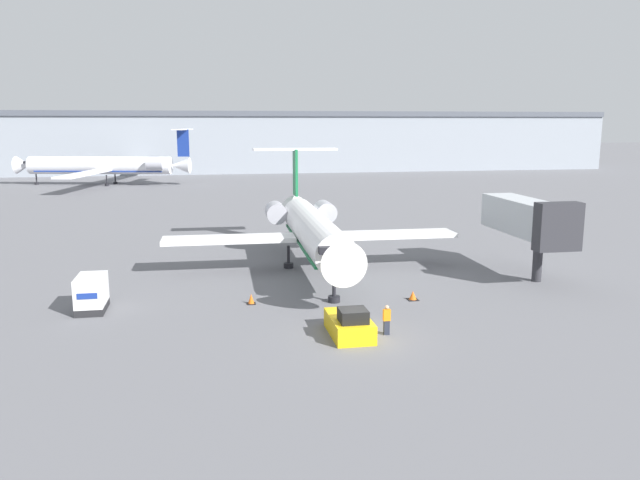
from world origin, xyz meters
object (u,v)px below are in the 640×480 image
(luggage_cart, at_px, (91,293))
(traffic_cone_right, at_px, (413,296))
(pushback_tug, at_px, (350,324))
(airplane_parked_far_left, at_px, (106,165))
(worker_near_tug, at_px, (387,319))
(traffic_cone_left, at_px, (251,299))
(airplane_main, at_px, (312,228))
(jet_bridge, at_px, (528,219))

(luggage_cart, xyz_separation_m, traffic_cone_right, (20.55, -1.25, -0.84))
(pushback_tug, xyz_separation_m, airplane_parked_far_left, (-26.19, 90.77, 3.04))
(worker_near_tug, relative_size, airplane_parked_far_left, 0.04)
(worker_near_tug, bearing_deg, luggage_cart, 155.79)
(pushback_tug, xyz_separation_m, traffic_cone_right, (5.72, 6.10, -0.36))
(airplane_parked_far_left, bearing_deg, traffic_cone_left, -75.74)
(luggage_cart, relative_size, traffic_cone_left, 4.29)
(luggage_cart, bearing_deg, airplane_parked_far_left, 97.76)
(traffic_cone_left, xyz_separation_m, traffic_cone_right, (10.65, -0.98, -0.04))
(luggage_cart, xyz_separation_m, worker_near_tug, (16.88, -7.59, -0.24))
(pushback_tug, xyz_separation_m, luggage_cart, (-14.83, 7.35, 0.48))
(traffic_cone_left, relative_size, airplane_parked_far_left, 0.02)
(pushback_tug, height_order, worker_near_tug, pushback_tug)
(luggage_cart, height_order, traffic_cone_left, luggage_cart)
(luggage_cart, height_order, worker_near_tug, luggage_cart)
(luggage_cart, height_order, airplane_parked_far_left, airplane_parked_far_left)
(airplane_main, xyz_separation_m, worker_near_tug, (1.41, -16.45, -2.41))
(airplane_parked_far_left, bearing_deg, jet_bridge, -61.93)
(pushback_tug, bearing_deg, worker_near_tug, -6.76)
(airplane_main, relative_size, pushback_tug, 6.19)
(luggage_cart, relative_size, jet_bridge, 0.29)
(airplane_main, height_order, traffic_cone_right, airplane_main)
(traffic_cone_left, bearing_deg, worker_near_tug, -46.38)
(airplane_main, distance_m, worker_near_tug, 16.68)
(traffic_cone_right, distance_m, jet_bridge, 12.42)
(worker_near_tug, relative_size, traffic_cone_right, 2.41)
(worker_near_tug, xyz_separation_m, jet_bridge, (14.32, 11.21, 3.55))
(airplane_main, height_order, pushback_tug, airplane_main)
(airplane_main, relative_size, traffic_cone_left, 36.98)
(pushback_tug, height_order, luggage_cart, luggage_cart)
(traffic_cone_left, bearing_deg, traffic_cone_right, -5.27)
(worker_near_tug, bearing_deg, traffic_cone_right, 59.95)
(luggage_cart, bearing_deg, jet_bridge, 6.61)
(jet_bridge, bearing_deg, luggage_cart, -173.39)
(airplane_main, relative_size, traffic_cone_right, 35.37)
(pushback_tug, relative_size, airplane_parked_far_left, 0.10)
(luggage_cart, height_order, jet_bridge, jet_bridge)
(airplane_main, relative_size, airplane_parked_far_left, 0.65)
(airplane_main, bearing_deg, jet_bridge, -18.43)
(traffic_cone_left, bearing_deg, airplane_main, 58.60)
(luggage_cart, distance_m, jet_bridge, 31.58)
(pushback_tug, distance_m, luggage_cart, 16.56)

